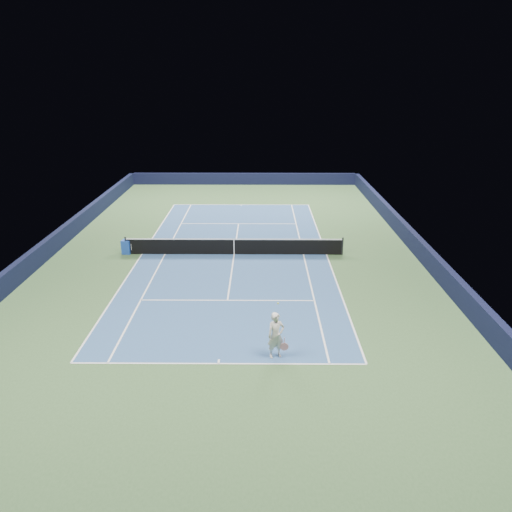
{
  "coord_description": "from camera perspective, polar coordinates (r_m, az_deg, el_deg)",
  "views": [
    {
      "loc": [
        1.52,
        -27.82,
        10.11
      ],
      "look_at": [
        1.32,
        -3.0,
        1.0
      ],
      "focal_mm": 35.0,
      "sensor_mm": 36.0,
      "label": 1
    }
  ],
  "objects": [
    {
      "name": "sponsor_cube",
      "position": [
        30.6,
        -14.56,
        1.02
      ],
      "size": [
        0.62,
        0.54,
        0.84
      ],
      "color": "#1E48B5",
      "rests_on": "ground"
    },
    {
      "name": "court_surface",
      "position": [
        29.63,
        -2.51,
        0.2
      ],
      "size": [
        10.97,
        23.77,
        0.01
      ],
      "primitive_type": "cube",
      "color": "#2D4E7F",
      "rests_on": "ground"
    },
    {
      "name": "tennis_player",
      "position": [
        18.86,
        2.3,
        -9.06
      ],
      "size": [
        0.87,
        1.35,
        1.82
      ],
      "color": "silver",
      "rests_on": "ground"
    },
    {
      "name": "service_line_far",
      "position": [
        35.71,
        -2.01,
        3.71
      ],
      "size": [
        8.23,
        0.08,
        0.0
      ],
      "primitive_type": "cube",
      "color": "white",
      "rests_on": "ground"
    },
    {
      "name": "wall_far",
      "position": [
        48.61,
        -1.36,
        8.81
      ],
      "size": [
        22.0,
        0.35,
        1.1
      ],
      "primitive_type": "cube",
      "color": "black",
      "rests_on": "ground"
    },
    {
      "name": "wall_left",
      "position": [
        31.9,
        -22.34,
        1.16
      ],
      "size": [
        0.35,
        40.0,
        1.1
      ],
      "primitive_type": "cube",
      "color": "black",
      "rests_on": "ground"
    },
    {
      "name": "tennis_net",
      "position": [
        29.47,
        -2.53,
        1.11
      ],
      "size": [
        12.9,
        0.1,
        1.07
      ],
      "color": "black",
      "rests_on": "ground"
    },
    {
      "name": "baseline_near",
      "position": [
        18.92,
        -4.32,
        -12.17
      ],
      "size": [
        10.97,
        0.08,
        0.0
      ],
      "primitive_type": "cube",
      "color": "white",
      "rests_on": "ground"
    },
    {
      "name": "baseline_far",
      "position": [
        40.99,
        -1.69,
        5.88
      ],
      "size": [
        10.97,
        0.08,
        0.0
      ],
      "primitive_type": "cube",
      "color": "white",
      "rests_on": "ground"
    },
    {
      "name": "center_mark_far",
      "position": [
        40.85,
        -1.7,
        5.83
      ],
      "size": [
        0.08,
        0.3,
        0.0
      ],
      "primitive_type": "cube",
      "color": "white",
      "rests_on": "ground"
    },
    {
      "name": "sideline_singles_left",
      "position": [
        30.12,
        -10.35,
        0.22
      ],
      "size": [
        0.08,
        23.77,
        0.0
      ],
      "primitive_type": "cube",
      "color": "white",
      "rests_on": "ground"
    },
    {
      "name": "wall_right",
      "position": [
        30.85,
        17.99,
        1.09
      ],
      "size": [
        0.35,
        40.0,
        1.1
      ],
      "primitive_type": "cube",
      "color": "black",
      "rests_on": "ground"
    },
    {
      "name": "service_line_near",
      "position": [
        23.73,
        -3.28,
        -5.07
      ],
      "size": [
        8.23,
        0.08,
        0.0
      ],
      "primitive_type": "cube",
      "color": "white",
      "rests_on": "ground"
    },
    {
      "name": "center_service_line",
      "position": [
        29.63,
        -2.51,
        0.21
      ],
      "size": [
        0.08,
        12.8,
        0.0
      ],
      "primitive_type": "cube",
      "color": "white",
      "rests_on": "ground"
    },
    {
      "name": "sideline_doubles_right",
      "position": [
        29.86,
        8.06,
        0.18
      ],
      "size": [
        0.08,
        23.77,
        0.0
      ],
      "primitive_type": "cube",
      "color": "white",
      "rests_on": "ground"
    },
    {
      "name": "sideline_singles_right",
      "position": [
        29.7,
        5.44,
        0.18
      ],
      "size": [
        0.08,
        23.77,
        0.0
      ],
      "primitive_type": "cube",
      "color": "white",
      "rests_on": "ground"
    },
    {
      "name": "ground",
      "position": [
        29.63,
        -2.51,
        0.19
      ],
      "size": [
        40.0,
        40.0,
        0.0
      ],
      "primitive_type": "plane",
      "color": "#35542E",
      "rests_on": "ground"
    },
    {
      "name": "center_mark_near",
      "position": [
        19.05,
        -4.28,
        -11.92
      ],
      "size": [
        0.08,
        0.3,
        0.0
      ],
      "primitive_type": "cube",
      "color": "white",
      "rests_on": "ground"
    },
    {
      "name": "sideline_doubles_left",
      "position": [
        30.41,
        -12.89,
        0.23
      ],
      "size": [
        0.08,
        23.77,
        0.0
      ],
      "primitive_type": "cube",
      "color": "white",
      "rests_on": "ground"
    }
  ]
}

